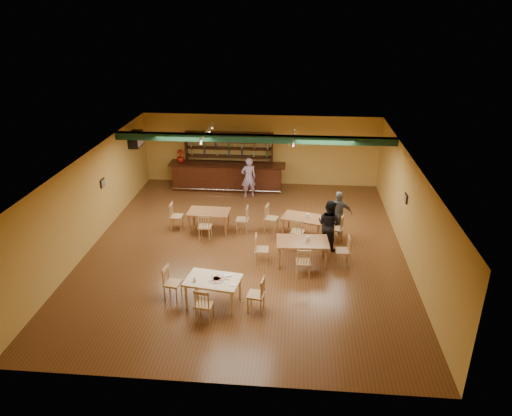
# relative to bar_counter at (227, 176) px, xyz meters

# --- Properties ---
(floor) EXTENTS (12.00, 12.00, 0.00)m
(floor) POSITION_rel_bar_counter_xyz_m (1.33, -5.15, -0.56)
(floor) COLOR brown
(floor) RESTS_ON ground
(ceiling_beam) EXTENTS (10.00, 0.30, 0.25)m
(ceiling_beam) POSITION_rel_bar_counter_xyz_m (1.33, -2.35, 2.31)
(ceiling_beam) COLOR black
(ceiling_beam) RESTS_ON ceiling
(track_rail_left) EXTENTS (0.05, 2.50, 0.05)m
(track_rail_left) POSITION_rel_bar_counter_xyz_m (-0.47, -1.75, 2.38)
(track_rail_left) COLOR silver
(track_rail_left) RESTS_ON ceiling
(track_rail_right) EXTENTS (0.05, 2.50, 0.05)m
(track_rail_right) POSITION_rel_bar_counter_xyz_m (2.73, -1.75, 2.38)
(track_rail_right) COLOR silver
(track_rail_right) RESTS_ON ceiling
(ac_unit) EXTENTS (0.34, 0.70, 0.48)m
(ac_unit) POSITION_rel_bar_counter_xyz_m (-3.47, -0.95, 1.79)
(ac_unit) COLOR silver
(ac_unit) RESTS_ON wall_left
(picture_left) EXTENTS (0.04, 0.34, 0.28)m
(picture_left) POSITION_rel_bar_counter_xyz_m (-3.64, -4.15, 1.14)
(picture_left) COLOR black
(picture_left) RESTS_ON wall_left
(picture_right) EXTENTS (0.04, 0.34, 0.28)m
(picture_right) POSITION_rel_bar_counter_xyz_m (6.30, -4.65, 1.14)
(picture_right) COLOR black
(picture_right) RESTS_ON wall_right
(bar_counter) EXTENTS (4.83, 0.85, 1.13)m
(bar_counter) POSITION_rel_bar_counter_xyz_m (0.00, 0.00, 0.00)
(bar_counter) COLOR black
(bar_counter) RESTS_ON ground
(back_bar_hutch) EXTENTS (3.74, 0.40, 2.28)m
(back_bar_hutch) POSITION_rel_bar_counter_xyz_m (0.00, 0.63, 0.57)
(back_bar_hutch) COLOR black
(back_bar_hutch) RESTS_ON ground
(poinsettia) EXTENTS (0.38, 0.38, 0.54)m
(poinsettia) POSITION_rel_bar_counter_xyz_m (-1.97, 0.00, 0.83)
(poinsettia) COLOR #9D180E
(poinsettia) RESTS_ON bar_counter
(dining_table_a) EXTENTS (1.44, 0.89, 0.71)m
(dining_table_a) POSITION_rel_bar_counter_xyz_m (-0.08, -3.96, -0.21)
(dining_table_a) COLOR brown
(dining_table_a) RESTS_ON ground
(dining_table_b) EXTENTS (1.54, 1.16, 0.69)m
(dining_table_b) POSITION_rel_bar_counter_xyz_m (3.16, -4.10, -0.22)
(dining_table_b) COLOR brown
(dining_table_b) RESTS_ON ground
(dining_table_d) EXTENTS (1.59, 1.00, 0.77)m
(dining_table_d) POSITION_rel_bar_counter_xyz_m (3.12, -6.01, -0.18)
(dining_table_d) COLOR brown
(dining_table_d) RESTS_ON ground
(near_table) EXTENTS (1.51, 1.10, 0.75)m
(near_table) POSITION_rel_bar_counter_xyz_m (0.81, -8.31, -0.19)
(near_table) COLOR beige
(near_table) RESTS_ON ground
(pizza_tray) EXTENTS (0.52, 0.52, 0.01)m
(pizza_tray) POSITION_rel_bar_counter_xyz_m (0.91, -8.31, 0.19)
(pizza_tray) COLOR silver
(pizza_tray) RESTS_ON near_table
(parmesan_shaker) EXTENTS (0.08, 0.08, 0.11)m
(parmesan_shaker) POSITION_rel_bar_counter_xyz_m (0.37, -8.46, 0.24)
(parmesan_shaker) COLOR #EAE5C6
(parmesan_shaker) RESTS_ON near_table
(napkin_stack) EXTENTS (0.24, 0.22, 0.03)m
(napkin_stack) POSITION_rel_bar_counter_xyz_m (1.16, -8.12, 0.20)
(napkin_stack) COLOR white
(napkin_stack) RESTS_ON near_table
(pizza_server) EXTENTS (0.33, 0.17, 0.00)m
(pizza_server) POSITION_rel_bar_counter_xyz_m (1.06, -8.26, 0.20)
(pizza_server) COLOR silver
(pizza_server) RESTS_ON pizza_tray
(side_plate) EXTENTS (0.25, 0.25, 0.01)m
(side_plate) POSITION_rel_bar_counter_xyz_m (1.36, -8.51, 0.19)
(side_plate) COLOR white
(side_plate) RESTS_ON near_table
(patron_bar) EXTENTS (0.70, 0.56, 1.66)m
(patron_bar) POSITION_rel_bar_counter_xyz_m (0.98, -0.83, 0.27)
(patron_bar) COLOR purple
(patron_bar) RESTS_ON ground
(patron_right_a) EXTENTS (1.01, 0.97, 1.64)m
(patron_right_a) POSITION_rel_bar_counter_xyz_m (3.96, -4.90, 0.26)
(patron_right_a) COLOR black
(patron_right_a) RESTS_ON ground
(patron_right_b) EXTENTS (0.97, 0.47, 1.60)m
(patron_right_b) POSITION_rel_bar_counter_xyz_m (4.32, -4.01, 0.23)
(patron_right_b) COLOR slate
(patron_right_b) RESTS_ON ground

